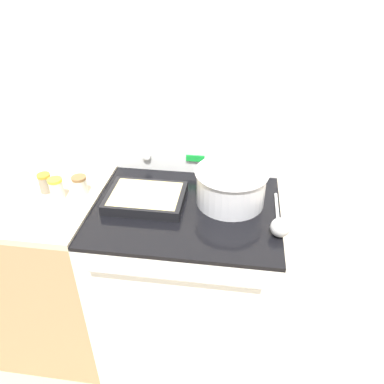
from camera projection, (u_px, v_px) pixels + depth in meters
kitchen_wall at (198, 105)px, 1.76m from camera, size 8.00×0.05×2.50m
stove_range at (188, 280)px, 1.88m from camera, size 0.80×0.70×0.93m
control_panel at (196, 157)px, 1.85m from camera, size 0.80×0.07×0.15m
side_counter at (57, 266)px, 1.96m from camera, size 0.58×0.67×0.94m
mixing_bowl at (231, 185)px, 1.61m from camera, size 0.31×0.31×0.16m
casserole_dish at (146, 197)px, 1.64m from camera, size 0.34×0.25×0.05m
ladle at (280, 226)px, 1.45m from camera, size 0.08×0.32×0.08m
spice_jar_brown_cap at (80, 185)px, 1.66m from camera, size 0.06×0.06×0.09m
spice_jar_yellow_cap at (57, 189)px, 1.63m from camera, size 0.06×0.06×0.10m
spice_jar_orange_cap at (45, 183)px, 1.68m from camera, size 0.06×0.06×0.09m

